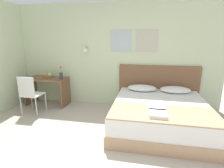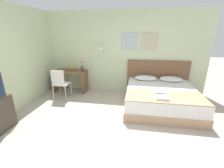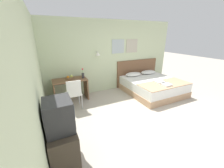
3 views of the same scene
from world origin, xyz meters
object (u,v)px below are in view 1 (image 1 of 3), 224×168
bed (159,115)px  desk (47,86)px  folded_towel_mid_bed (158,114)px  desk_chair (30,92)px  fruit_bowl (48,76)px  throw_blanket (163,113)px  flower_vase (61,75)px  headboard (158,87)px  pillow_right (175,90)px  folded_towel_near_foot (157,107)px  pillow_left (142,88)px

bed → desk: size_ratio=1.82×
folded_towel_mid_bed → desk_chair: (-2.86, 0.74, -0.03)m
desk → desk_chair: bearing=-92.0°
fruit_bowl → throw_blanket: bearing=-25.0°
bed → flower_vase: (-2.48, 0.71, 0.59)m
headboard → desk: (-2.92, -0.30, -0.05)m
desk_chair → pillow_right: bearing=12.1°
folded_towel_near_foot → folded_towel_mid_bed: size_ratio=1.18×
folded_towel_mid_bed → folded_towel_near_foot: bearing=91.4°
folded_towel_near_foot → desk: size_ratio=0.32×
folded_towel_near_foot → folded_towel_mid_bed: (0.01, -0.28, 0.00)m
pillow_left → folded_towel_near_foot: 1.21m
bed → flower_vase: bearing=164.1°
throw_blanket → flower_vase: size_ratio=5.42×
desk_chair → fruit_bowl: size_ratio=3.31×
pillow_left → fruit_bowl: bearing=179.1°
bed → headboard: bearing=90.0°
throw_blanket → desk_chair: (-2.94, 0.60, 0.01)m
bed → folded_towel_near_foot: size_ratio=5.61×
bed → desk_chair: 2.96m
headboard → throw_blanket: 1.60m
folded_towel_mid_bed → desk_chair: 2.95m
bed → desk_chair: bearing=179.5°
desk → flower_vase: size_ratio=3.28×
pillow_left → folded_towel_mid_bed: (0.30, -1.45, -0.02)m
bed → folded_towel_mid_bed: 0.79m
throw_blanket → folded_towel_mid_bed: bearing=-122.2°
folded_towel_mid_bed → flower_vase: flower_vase is taller
pillow_left → flower_vase: 2.11m
folded_towel_near_foot → folded_towel_mid_bed: bearing=-88.6°
bed → pillow_right: pillow_right is taller
pillow_left → desk_chair: 2.66m
headboard → flower_vase: bearing=-172.7°
folded_towel_mid_bed → desk: size_ratio=0.28×
pillow_right → folded_towel_mid_bed: (-0.47, -1.45, -0.02)m
folded_towel_near_foot → folded_towel_mid_bed: 0.28m
headboard → desk: bearing=-174.1°
folded_towel_near_foot → desk_chair: bearing=170.8°
pillow_right → fruit_bowl: fruit_bowl is taller
pillow_left → folded_towel_near_foot: (0.29, -1.18, -0.02)m
bed → pillow_right: 0.90m
bed → headboard: 1.06m
folded_towel_near_foot → fruit_bowl: size_ratio=1.26×
folded_towel_mid_bed → fruit_bowl: 3.19m
desk → flower_vase: (0.44, -0.02, 0.34)m
flower_vase → desk_chair: bearing=-124.6°
bed → pillow_left: size_ratio=2.87×
pillow_right → desk: bearing=-179.7°
flower_vase → pillow_right: bearing=0.7°
bed → fruit_bowl: 3.05m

